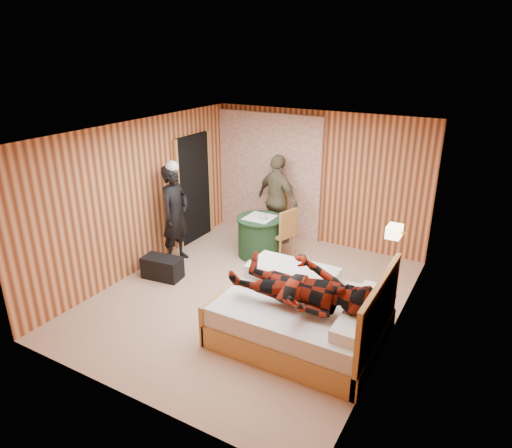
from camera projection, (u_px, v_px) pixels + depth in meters
The scene contains 23 objects.
floor at pixel (251, 296), 6.96m from camera, with size 4.20×5.00×0.01m, color tan.
ceiling at pixel (250, 132), 6.05m from camera, with size 4.20×5.00×0.01m, color white.
wall_back at pixel (318, 178), 8.53m from camera, with size 4.20×0.02×2.50m, color #EB935A.
wall_left at pixel (140, 197), 7.47m from camera, with size 0.02×5.00×2.50m, color #EB935A.
wall_right at pixel (399, 250), 5.54m from camera, with size 0.02×5.00×2.50m, color #EB935A.
curtain at pixel (269, 175), 8.95m from camera, with size 2.20×0.08×2.40m, color white.
doorway at pixel (194, 189), 8.67m from camera, with size 0.06×0.90×2.05m, color black.
wall_lamp at pixel (394, 231), 5.97m from camera, with size 0.26×0.24×0.16m.
bed at pixel (304, 316), 5.88m from camera, with size 2.05×1.62×1.11m.
nightstand at pixel (376, 311), 6.09m from camera, with size 0.39×0.53×0.51m.
round_table at pixel (260, 236), 8.20m from camera, with size 0.83×0.83×0.74m.
chair_far at pixel (276, 216), 8.68m from camera, with size 0.50×0.50×0.93m.
chair_near at pixel (283, 230), 8.02m from camera, with size 0.52×0.52×0.94m.
duffel_bag at pixel (162, 268), 7.46m from camera, with size 0.64×0.34×0.36m, color black.
sneaker_left at pixel (255, 266), 7.76m from camera, with size 0.30×0.12×0.13m, color white.
sneaker_right at pixel (257, 257), 8.12m from camera, with size 0.24×0.10×0.11m, color white.
woman_standing at pixel (175, 214), 7.83m from camera, with size 0.63×0.41×1.73m, color black.
man_at_table at pixel (278, 200), 8.58m from camera, with size 1.01×0.42×1.72m, color #6B6347.
man_on_bed at pixel (301, 278), 5.44m from camera, with size 1.77×0.67×0.86m, color maroon.
book_lower at pixel (377, 296), 5.95m from camera, with size 0.17×0.22×0.02m, color white.
book_upper at pixel (377, 295), 5.94m from camera, with size 0.16×0.22×0.02m, color white.
cup_nightstand at pixel (381, 288), 6.08m from camera, with size 0.10×0.10×0.09m, color white.
cup_table at pixel (263, 216), 7.96m from camera, with size 0.12×0.12×0.10m, color white.
Camera 1 is at (3.07, -5.25, 3.57)m, focal length 32.00 mm.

